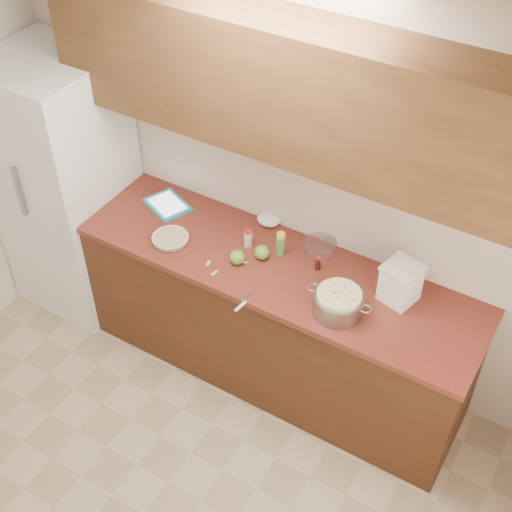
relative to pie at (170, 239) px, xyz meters
The scene contains 19 objects.
room_shell 1.48m from the pie, 68.17° to the right, with size 3.60×3.60×3.60m.
counter_run 0.73m from the pie, 14.65° to the left, with size 2.64×0.68×0.92m.
upper_cabinets 1.18m from the pie, 28.86° to the left, with size 2.60×0.34×0.70m, color brown.
fridge 0.91m from the pie, behind, with size 0.70×0.70×1.80m, color white.
pie is the anchor object (origin of this frame).
colander 1.09m from the pie, ahead, with size 0.37×0.27×0.14m.
flour_canister 1.36m from the pie, 10.69° to the left, with size 0.23×0.23×0.23m.
tablet 0.33m from the pie, 129.35° to the left, with size 0.33×0.29×0.02m.
paring_knife 0.68m from the pie, 20.05° to the right, with size 0.04×0.18×0.02m.
lemon_bottle 0.66m from the pie, 21.74° to the left, with size 0.05×0.05×0.15m.
cinnamon_shaker 0.46m from the pie, 25.87° to the left, with size 0.05×0.05×0.12m.
vanilla_bottle 0.88m from the pie, 15.29° to the left, with size 0.03×0.03×0.08m.
mixing_bowl 0.88m from the pie, 25.05° to the left, with size 0.19×0.19×0.07m.
paper_towel 0.60m from the pie, 46.43° to the left, with size 0.14×0.12×0.06m, color white.
apple_left 0.44m from the pie, ahead, with size 0.09×0.09×0.10m.
apple_center 0.56m from the pie, 15.53° to the left, with size 0.09×0.09×0.10m.
peel_a 0.48m from the pie, ahead, with size 0.03×0.01×0.00m, color #9AC660.
peel_b 0.38m from the pie, 14.45° to the right, with size 0.05×0.02×0.00m, color #9AC660.
peel_c 0.30m from the pie, ahead, with size 0.04×0.02×0.00m, color #9AC660.
Camera 1 is at (1.52, -1.11, 3.68)m, focal length 50.00 mm.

